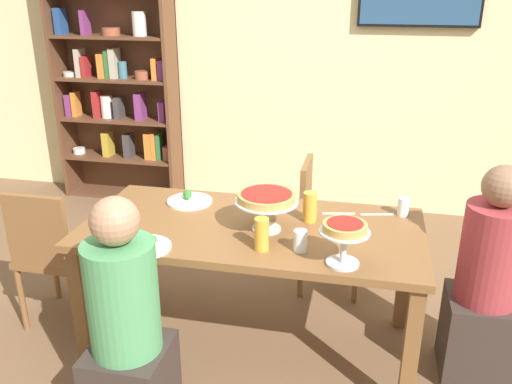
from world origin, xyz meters
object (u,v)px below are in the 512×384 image
(personal_pizza_stand, at_px, (344,233))
(beer_glass_amber_short, at_px, (262,234))
(salad_plate_near_diner, at_px, (145,245))
(water_glass_clear_far, at_px, (300,241))
(diner_head_east, at_px, (485,291))
(deep_dish_pizza_stand, at_px, (267,200))
(salad_plate_far_diner, at_px, (189,200))
(dining_table, at_px, (252,241))
(bookshelf, at_px, (118,78))
(chair_head_west, at_px, (52,251))
(diner_near_left, at_px, (127,339))
(cutlery_fork_far, at_px, (339,213))
(cutlery_fork_near, at_px, (377,214))
(cutlery_knife_near, at_px, (248,201))
(chair_far_right, at_px, (322,219))
(beer_glass_amber_tall, at_px, (310,207))
(water_glass_clear_spare, at_px, (114,208))
(water_glass_clear_near, at_px, (403,207))

(personal_pizza_stand, bearing_deg, beer_glass_amber_short, 171.09)
(salad_plate_near_diner, bearing_deg, water_glass_clear_far, 10.23)
(salad_plate_near_diner, bearing_deg, beer_glass_amber_short, 10.89)
(diner_head_east, relative_size, deep_dish_pizza_stand, 3.57)
(salad_plate_far_diner, bearing_deg, salad_plate_near_diner, -91.97)
(dining_table, height_order, salad_plate_far_diner, salad_plate_far_diner)
(dining_table, distance_m, bookshelf, 2.67)
(bookshelf, distance_m, chair_head_west, 2.22)
(bookshelf, bearing_deg, dining_table, -49.94)
(diner_near_left, bearing_deg, cutlery_fork_far, -40.21)
(cutlery_fork_near, relative_size, cutlery_knife_near, 1.00)
(chair_far_right, xyz_separation_m, deep_dish_pizza_stand, (-0.22, -0.76, 0.42))
(personal_pizza_stand, relative_size, water_glass_clear_far, 2.15)
(deep_dish_pizza_stand, relative_size, salad_plate_far_diner, 1.24)
(diner_head_east, bearing_deg, dining_table, 0.64)
(beer_glass_amber_short, xyz_separation_m, water_glass_clear_far, (0.18, 0.03, -0.03))
(cutlery_fork_near, bearing_deg, cutlery_fork_far, -3.36)
(beer_glass_amber_tall, height_order, cutlery_fork_far, beer_glass_amber_tall)
(personal_pizza_stand, bearing_deg, deep_dish_pizza_stand, 145.38)
(diner_head_east, xyz_separation_m, salad_plate_near_diner, (-1.63, -0.37, 0.26))
(diner_head_east, height_order, water_glass_clear_far, diner_head_east)
(bookshelf, relative_size, water_glass_clear_spare, 18.57)
(diner_head_east, relative_size, water_glass_clear_near, 11.44)
(diner_head_east, relative_size, cutlery_fork_far, 6.39)
(deep_dish_pizza_stand, bearing_deg, cutlery_fork_far, 38.95)
(diner_near_left, height_order, water_glass_clear_near, diner_near_left)
(beer_glass_amber_tall, bearing_deg, beer_glass_amber_short, -116.00)
(bookshelf, bearing_deg, water_glass_clear_far, -48.56)
(chair_far_right, distance_m, cutlery_fork_near, 0.61)
(water_glass_clear_near, distance_m, cutlery_fork_far, 0.35)
(water_glass_clear_near, bearing_deg, cutlery_fork_near, -170.33)
(chair_head_west, height_order, water_glass_clear_near, chair_head_west)
(personal_pizza_stand, height_order, water_glass_clear_far, personal_pizza_stand)
(diner_near_left, distance_m, chair_head_west, 1.02)
(bookshelf, bearing_deg, water_glass_clear_near, -34.72)
(salad_plate_near_diner, bearing_deg, water_glass_clear_spare, 135.26)
(bookshelf, bearing_deg, diner_head_east, -34.79)
(beer_glass_amber_short, height_order, cutlery_fork_near, beer_glass_amber_short)
(chair_head_west, height_order, beer_glass_amber_short, beer_glass_amber_short)
(diner_near_left, height_order, deep_dish_pizza_stand, diner_near_left)
(salad_plate_far_diner, relative_size, cutlery_knife_near, 1.44)
(cutlery_knife_near, height_order, cutlery_fork_far, same)
(personal_pizza_stand, distance_m, salad_plate_far_diner, 1.07)
(dining_table, relative_size, bookshelf, 0.80)
(chair_far_right, height_order, water_glass_clear_near, chair_far_right)
(water_glass_clear_spare, bearing_deg, chair_far_right, 37.30)
(beer_glass_amber_tall, xyz_separation_m, water_glass_clear_far, (-0.00, -0.35, -0.03))
(chair_head_west, relative_size, chair_far_right, 1.00)
(diner_head_east, height_order, cutlery_fork_far, diner_head_east)
(beer_glass_amber_tall, distance_m, water_glass_clear_near, 0.52)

